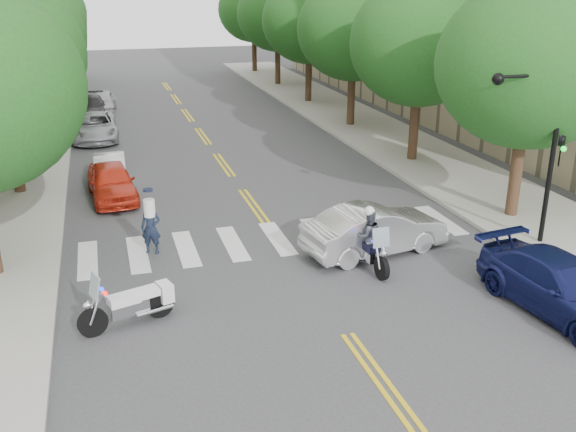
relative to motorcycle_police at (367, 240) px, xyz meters
name	(u,v)px	position (x,y,z in m)	size (l,w,h in m)	color
ground	(347,334)	(-2.02, -3.58, -0.88)	(140.00, 140.00, 0.00)	#38383A
sidewalk_left	(21,147)	(-11.52, 18.42, -0.80)	(5.00, 60.00, 0.15)	#9E9991
sidewalk_right	(361,125)	(7.48, 18.42, -0.80)	(5.00, 60.00, 0.15)	#9E9991
tree_l_1	(0,55)	(-10.82, 10.42, 4.68)	(6.40, 6.40, 8.45)	#382316
tree_l_2	(20,37)	(-10.82, 18.42, 4.68)	(6.40, 6.40, 8.45)	#382316
tree_l_3	(32,26)	(-10.82, 26.42, 4.68)	(6.40, 6.40, 8.45)	#382316
tree_l_4	(40,18)	(-10.82, 34.42, 4.68)	(6.40, 6.40, 8.45)	#382316
tree_l_5	(47,13)	(-10.82, 42.42, 4.68)	(6.40, 6.40, 8.45)	#382316
tree_r_0	(530,65)	(6.78, 2.42, 4.68)	(6.40, 6.40, 8.45)	#382316
tree_r_1	(420,43)	(6.78, 10.42, 4.68)	(6.40, 6.40, 8.45)	#382316
tree_r_2	(353,29)	(6.78, 18.42, 4.68)	(6.40, 6.40, 8.45)	#382316
tree_r_3	(309,21)	(6.78, 26.42, 4.68)	(6.40, 6.40, 8.45)	#382316
tree_r_4	(277,14)	(6.78, 34.42, 4.68)	(6.40, 6.40, 8.45)	#382316
tree_r_5	(254,10)	(6.78, 42.42, 4.68)	(6.40, 6.40, 8.45)	#382316
traffic_signal_pole	(542,136)	(5.70, -0.08, 2.84)	(2.82, 0.42, 6.00)	black
motorcycle_police	(367,240)	(0.00, 0.00, 0.00)	(0.86, 2.43, 1.98)	black
motorcycle_parked	(135,303)	(-7.01, -1.53, -0.31)	(2.45, 1.12, 1.63)	black
officer_standing	(151,228)	(-6.20, 2.89, 0.00)	(0.64, 0.42, 1.75)	#161F33
convertible	(375,230)	(0.66, 0.92, -0.10)	(1.65, 4.74, 1.56)	silver
sedan_blue	(562,287)	(3.78, -4.08, -0.14)	(2.07, 5.10, 1.48)	#111547
parked_car_a	(112,182)	(-7.22, 8.76, -0.16)	(1.70, 4.23, 1.44)	red
parked_car_b	(110,170)	(-7.22, 10.92, -0.27)	(1.29, 3.70, 1.22)	silver
parked_car_c	(95,127)	(-7.75, 19.31, -0.17)	(2.34, 5.08, 1.41)	#929398
parked_car_d	(89,108)	(-8.01, 24.92, -0.17)	(1.99, 4.90, 1.42)	black
parked_car_e	(102,102)	(-7.22, 26.84, -0.17)	(1.67, 4.15, 1.41)	#ABAAB0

